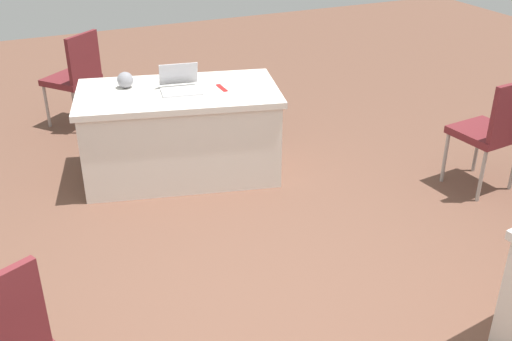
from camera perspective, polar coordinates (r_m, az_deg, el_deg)
ground_plane at (r=3.61m, az=0.28°, el=-14.52°), size 14.40×14.40×0.00m
table_foreground at (r=5.10m, az=-7.18°, el=3.61°), size 1.79×1.23×0.75m
chair_tucked_left at (r=6.24m, az=-16.69°, el=8.78°), size 0.62×0.62×0.95m
chair_by_pillar at (r=5.07m, az=21.57°, el=3.81°), size 0.49×0.49×0.95m
laptop_silver at (r=4.93m, az=-7.16°, el=7.94°), size 0.36×0.34×0.21m
yarn_ball at (r=5.07m, az=-12.28°, el=8.37°), size 0.13×0.13×0.13m
scissors_red at (r=4.97m, az=-3.26°, el=7.82°), size 0.04×0.18×0.01m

